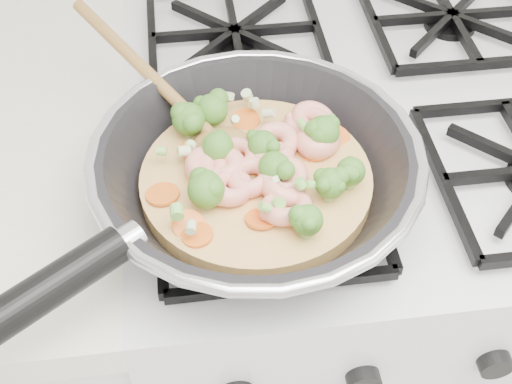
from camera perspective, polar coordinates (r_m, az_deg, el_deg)
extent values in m
cube|color=silver|center=(1.19, 6.85, -9.61)|extent=(0.60, 0.60, 0.90)
cube|color=black|center=(0.84, 9.64, 7.78)|extent=(0.56, 0.56, 0.02)
torus|color=silver|center=(0.66, 0.00, 3.17)|extent=(0.33, 0.33, 0.01)
cylinder|color=black|center=(0.58, -18.40, -8.62)|extent=(0.16, 0.13, 0.03)
cylinder|color=#E0B161|center=(0.68, 0.00, 0.92)|extent=(0.23, 0.23, 0.02)
ellipsoid|color=olive|center=(0.69, -2.87, 4.18)|extent=(0.07, 0.07, 0.02)
cylinder|color=olive|center=(0.76, -9.51, 10.26)|extent=(0.15, 0.19, 0.07)
torus|color=#F5A791|center=(0.66, -0.45, 1.28)|extent=(0.07, 0.07, 0.02)
torus|color=#F5A791|center=(0.70, 5.24, 4.39)|extent=(0.08, 0.08, 0.02)
torus|color=#F5A791|center=(0.65, -2.08, 0.37)|extent=(0.07, 0.07, 0.02)
torus|color=#F5A791|center=(0.67, -4.16, 2.04)|extent=(0.06, 0.06, 0.03)
torus|color=#F5A791|center=(0.71, 4.39, 5.56)|extent=(0.08, 0.08, 0.03)
torus|color=#F5A791|center=(0.63, 2.54, -1.29)|extent=(0.07, 0.07, 0.03)
torus|color=#F5A791|center=(0.68, -1.58, 3.01)|extent=(0.07, 0.07, 0.03)
torus|color=#F5A791|center=(0.69, 1.57, 4.12)|extent=(0.08, 0.08, 0.03)
torus|color=#F5A791|center=(0.65, 2.24, 0.39)|extent=(0.07, 0.07, 0.03)
torus|color=#F5A791|center=(0.72, 4.84, 5.92)|extent=(0.07, 0.07, 0.02)
torus|color=#F5A791|center=(0.67, -3.00, 2.12)|extent=(0.05, 0.06, 0.03)
torus|color=#F5A791|center=(0.68, 1.36, 3.06)|extent=(0.06, 0.06, 0.03)
torus|color=#F5A791|center=(0.66, 2.32, 1.09)|extent=(0.08, 0.08, 0.03)
ellipsoid|color=#4D892D|center=(0.72, -3.70, 6.92)|extent=(0.04, 0.04, 0.03)
ellipsoid|color=#4D892D|center=(0.63, -4.21, 0.17)|extent=(0.05, 0.05, 0.04)
ellipsoid|color=#4D892D|center=(0.66, 7.95, 1.72)|extent=(0.04, 0.04, 0.03)
ellipsoid|color=#4D892D|center=(0.67, -3.22, 3.79)|extent=(0.04, 0.04, 0.03)
ellipsoid|color=#4D892D|center=(0.68, 0.59, 3.94)|extent=(0.04, 0.04, 0.03)
ellipsoid|color=#4D892D|center=(0.64, 6.26, 0.74)|extent=(0.04, 0.04, 0.03)
ellipsoid|color=#4D892D|center=(0.69, 5.64, 5.04)|extent=(0.04, 0.04, 0.03)
ellipsoid|color=#4D892D|center=(0.61, 4.33, -2.37)|extent=(0.04, 0.04, 0.03)
ellipsoid|color=#4D892D|center=(0.71, -5.68, 6.11)|extent=(0.05, 0.05, 0.03)
ellipsoid|color=#4D892D|center=(0.65, 1.54, 2.11)|extent=(0.04, 0.04, 0.03)
cylinder|color=orange|center=(0.63, 0.46, -2.24)|extent=(0.04, 0.04, 0.01)
cylinder|color=orange|center=(0.70, -5.62, 3.15)|extent=(0.04, 0.04, 0.01)
cylinder|color=orange|center=(0.63, -5.67, -2.80)|extent=(0.04, 0.04, 0.01)
cylinder|color=orange|center=(0.73, -0.88, 6.05)|extent=(0.04, 0.04, 0.01)
cylinder|color=orange|center=(0.68, -3.11, 1.96)|extent=(0.03, 0.03, 0.01)
cylinder|color=orange|center=(0.66, -7.85, -0.18)|extent=(0.04, 0.04, 0.01)
cylinder|color=orange|center=(0.70, -4.10, 3.49)|extent=(0.04, 0.04, 0.01)
cylinder|color=orange|center=(0.69, -2.00, 2.83)|extent=(0.04, 0.04, 0.01)
cylinder|color=orange|center=(0.62, -4.95, -3.61)|extent=(0.04, 0.04, 0.01)
cylinder|color=orange|center=(0.68, -4.38, 1.77)|extent=(0.03, 0.03, 0.01)
cylinder|color=orange|center=(0.70, 5.18, 3.48)|extent=(0.04, 0.04, 0.01)
cylinder|color=orange|center=(0.71, 6.74, 4.50)|extent=(0.04, 0.04, 0.01)
cylinder|color=beige|center=(0.68, -5.53, 3.84)|extent=(0.01, 0.01, 0.01)
cylinder|color=beige|center=(0.74, -0.76, 8.13)|extent=(0.01, 0.01, 0.01)
cylinder|color=#7DC950|center=(0.63, 4.55, 0.61)|extent=(0.01, 0.01, 0.01)
cylinder|color=#7DC950|center=(0.63, -3.94, 1.21)|extent=(0.01, 0.01, 0.01)
cylinder|color=beige|center=(0.68, -6.08, 3.43)|extent=(0.01, 0.01, 0.01)
cylinder|color=beige|center=(0.71, 1.10, 6.62)|extent=(0.01, 0.01, 0.01)
cylinder|color=#7DC950|center=(0.63, 3.71, 0.70)|extent=(0.01, 0.01, 0.01)
cylinder|color=beige|center=(0.72, -0.13, 7.48)|extent=(0.01, 0.01, 0.01)
cylinder|color=#7DC950|center=(0.70, 6.34, 5.99)|extent=(0.01, 0.01, 0.01)
cylinder|color=#7DC950|center=(0.67, 0.82, 4.38)|extent=(0.01, 0.01, 0.01)
cylinder|color=#7DC950|center=(0.69, 3.96, 5.64)|extent=(0.01, 0.01, 0.01)
cylinder|color=beige|center=(0.64, 1.59, 1.03)|extent=(0.01, 0.01, 0.01)
cylinder|color=#7DC950|center=(0.61, -6.67, -1.66)|extent=(0.01, 0.01, 0.01)
cylinder|color=#7DC950|center=(0.68, -7.93, 3.42)|extent=(0.01, 0.01, 0.01)
cylinder|color=beige|center=(0.73, -2.25, 8.03)|extent=(0.01, 0.01, 0.01)
cylinder|color=beige|center=(0.71, -1.78, 6.10)|extent=(0.01, 0.01, 0.01)
cylinder|color=#7DC950|center=(0.61, 0.74, -1.26)|extent=(0.01, 0.01, 0.01)
cylinder|color=beige|center=(0.61, -5.48, -2.98)|extent=(0.01, 0.01, 0.01)
cylinder|color=#7DC950|center=(0.62, 1.91, -0.96)|extent=(0.01, 0.01, 0.01)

